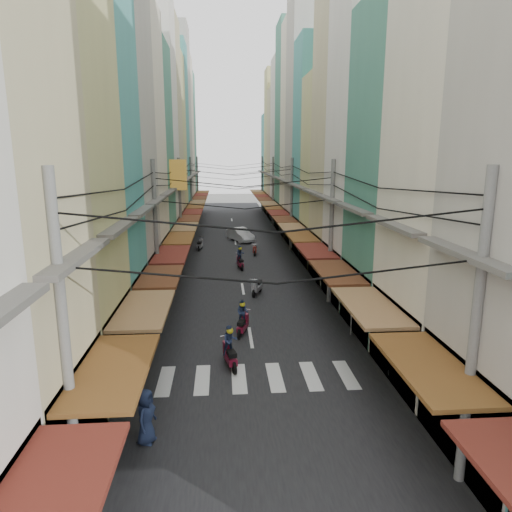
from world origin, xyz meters
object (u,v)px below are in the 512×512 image
white_car (241,241)px  market_umbrella (380,283)px  traffic_sign (352,293)px  bicycle (412,341)px

white_car → market_umbrella: 24.42m
white_car → traffic_sign: (4.24, -24.71, 2.07)m
bicycle → market_umbrella: 3.21m
white_car → bicycle: white_car is taller
market_umbrella → traffic_sign: size_ratio=0.88×
market_umbrella → white_car: bearing=104.2°
traffic_sign → white_car: bearing=99.7°
traffic_sign → bicycle: bearing=-20.7°
bicycle → market_umbrella: size_ratio=0.66×
bicycle → traffic_sign: traffic_sign is taller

